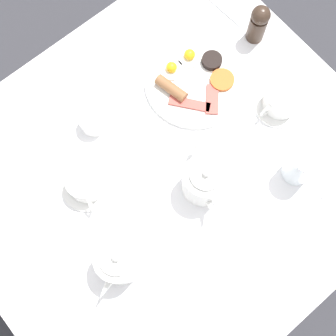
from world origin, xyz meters
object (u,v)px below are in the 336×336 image
water_glass_short (302,165)px  spoon_for_tea (222,8)px  teacup_with_saucer_right (86,183)px  teapot_far (119,260)px  creamer_jug (92,121)px  breakfast_plate (194,80)px  teacup_with_saucer_left (281,100)px  teapot_near (204,180)px  salt_grinder (258,23)px

water_glass_short → spoon_for_tea: water_glass_short is taller
teacup_with_saucer_right → water_glass_short: water_glass_short is taller
teapot_far → teacup_with_saucer_right: teapot_far is taller
teacup_with_saucer_right → creamer_jug: size_ratio=1.50×
breakfast_plate → creamer_jug: creamer_jug is taller
breakfast_plate → water_glass_short: water_glass_short is taller
teacup_with_saucer_left → creamer_jug: teacup_with_saucer_left is taller
breakfast_plate → creamer_jug: size_ratio=3.06×
teapot_near → water_glass_short: teapot_near is taller
breakfast_plate → salt_grinder: 0.22m
breakfast_plate → teapot_near: bearing=143.5°
water_glass_short → salt_grinder: (0.35, -0.18, 0.00)m
teacup_with_saucer_left → water_glass_short: size_ratio=1.13×
spoon_for_tea → teacup_with_saucer_left: bearing=165.5°
teacup_with_saucer_right → creamer_jug: 0.16m
teapot_far → creamer_jug: teapot_far is taller
breakfast_plate → salt_grinder: bearing=-90.6°
teapot_near → teapot_far: size_ratio=0.98×
teapot_near → spoon_for_tea: size_ratio=1.18×
teapot_far → water_glass_short: 0.48m
teapot_near → teacup_with_saucer_right: size_ratio=1.35×
teacup_with_saucer_left → teacup_with_saucer_right: 0.53m
teapot_near → water_glass_short: size_ratio=1.47×
breakfast_plate → spoon_for_tea: 0.24m
water_glass_short → teacup_with_saucer_left: bearing=-30.8°
teacup_with_saucer_left → creamer_jug: bearing=56.6°
teapot_far → spoon_for_tea: 0.74m
teapot_far → spoon_for_tea: size_ratio=1.20×
creamer_jug → salt_grinder: size_ratio=0.72×
breakfast_plate → spoon_for_tea: bearing=-59.8°
teapot_far → water_glass_short: size_ratio=1.50×
teapot_near → salt_grinder: 0.45m
breakfast_plate → spoon_for_tea: size_ratio=1.78×
breakfast_plate → spoon_for_tea: breakfast_plate is taller
salt_grinder → teacup_with_saucer_right: bearing=94.4°
teacup_with_saucer_left → creamer_jug: (0.27, 0.40, -0.00)m
teapot_far → spoon_for_tea: bearing=-176.8°
teacup_with_saucer_left → breakfast_plate: bearing=32.8°
teacup_with_saucer_left → spoon_for_tea: size_ratio=0.91×
salt_grinder → teapot_near: bearing=120.5°
breakfast_plate → teacup_with_saucer_left: teacup_with_saucer_left is taller
teapot_far → teacup_with_saucer_left: teapot_far is taller
teapot_near → spoon_for_tea: bearing=161.8°
breakfast_plate → teapot_near: teapot_near is taller
spoon_for_tea → water_glass_short: bearing=159.6°
water_glass_short → creamer_jug: (0.42, 0.31, -0.03)m
water_glass_short → teacup_with_saucer_right: bearing=54.2°
teacup_with_saucer_left → salt_grinder: size_ratio=1.12×
teapot_far → teacup_with_saucer_left: 0.57m
teapot_near → teacup_with_saucer_left: 0.30m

